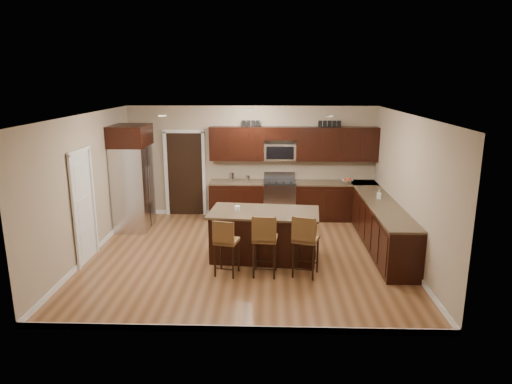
{
  "coord_description": "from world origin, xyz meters",
  "views": [
    {
      "loc": [
        0.46,
        -8.24,
        3.33
      ],
      "look_at": [
        0.18,
        0.4,
        1.17
      ],
      "focal_mm": 32.0,
      "sensor_mm": 36.0,
      "label": 1
    }
  ],
  "objects_px": {
    "range": "(279,200)",
    "stool_right": "(305,239)",
    "stool_left": "(225,241)",
    "stool_mid": "(265,238)",
    "island": "(264,236)",
    "refrigerator": "(132,177)"
  },
  "relations": [
    {
      "from": "stool_mid",
      "to": "stool_right",
      "type": "height_order",
      "value": "stool_mid"
    },
    {
      "from": "range",
      "to": "stool_right",
      "type": "distance_m",
      "value": 3.39
    },
    {
      "from": "stool_mid",
      "to": "range",
      "type": "bearing_deg",
      "value": 89.39
    },
    {
      "from": "stool_mid",
      "to": "stool_right",
      "type": "distance_m",
      "value": 0.69
    },
    {
      "from": "range",
      "to": "stool_left",
      "type": "relative_size",
      "value": 1.1
    },
    {
      "from": "range",
      "to": "stool_right",
      "type": "height_order",
      "value": "range"
    },
    {
      "from": "island",
      "to": "stool_right",
      "type": "height_order",
      "value": "stool_right"
    },
    {
      "from": "island",
      "to": "stool_left",
      "type": "xyz_separation_m",
      "value": [
        -0.65,
        -0.84,
        0.2
      ]
    },
    {
      "from": "island",
      "to": "stool_mid",
      "type": "relative_size",
      "value": 1.92
    },
    {
      "from": "range",
      "to": "refrigerator",
      "type": "bearing_deg",
      "value": -165.55
    },
    {
      "from": "island",
      "to": "stool_left",
      "type": "height_order",
      "value": "stool_left"
    },
    {
      "from": "refrigerator",
      "to": "stool_right",
      "type": "bearing_deg",
      "value": -34.37
    },
    {
      "from": "refrigerator",
      "to": "range",
      "type": "bearing_deg",
      "value": 14.45
    },
    {
      "from": "island",
      "to": "refrigerator",
      "type": "height_order",
      "value": "refrigerator"
    },
    {
      "from": "range",
      "to": "island",
      "type": "bearing_deg",
      "value": -97.55
    },
    {
      "from": "stool_left",
      "to": "refrigerator",
      "type": "xyz_separation_m",
      "value": [
        -2.32,
        2.51,
        0.57
      ]
    },
    {
      "from": "range",
      "to": "refrigerator",
      "type": "distance_m",
      "value": 3.48
    },
    {
      "from": "range",
      "to": "stool_mid",
      "type": "relative_size",
      "value": 1.01
    },
    {
      "from": "stool_mid",
      "to": "stool_right",
      "type": "bearing_deg",
      "value": 4.96
    },
    {
      "from": "range",
      "to": "stool_right",
      "type": "relative_size",
      "value": 1.01
    },
    {
      "from": "stool_left",
      "to": "stool_right",
      "type": "xyz_separation_m",
      "value": [
        1.36,
        -0.0,
        0.05
      ]
    },
    {
      "from": "range",
      "to": "stool_right",
      "type": "xyz_separation_m",
      "value": [
        0.37,
        -3.36,
        0.21
      ]
    }
  ]
}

